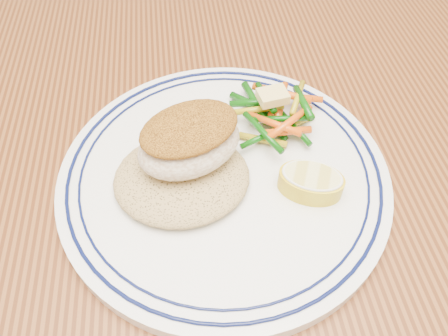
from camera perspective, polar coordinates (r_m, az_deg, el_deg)
dining_table at (r=0.46m, az=1.28°, el=-13.55°), size 1.50×0.90×0.75m
plate at (r=0.40m, az=-0.00°, el=-0.96°), size 0.30×0.30×0.02m
rice_pilaf at (r=0.38m, az=-5.57°, el=-0.96°), size 0.12×0.10×0.02m
fish_fillet at (r=0.37m, az=-4.54°, el=3.66°), size 0.11×0.10×0.05m
vegetable_pile at (r=0.43m, az=6.76°, el=7.34°), size 0.09×0.11×0.03m
butter_pat at (r=0.42m, az=6.38°, el=9.31°), size 0.03×0.03×0.01m
lemon_wedge at (r=0.38m, az=11.27°, el=-1.75°), size 0.07×0.07×0.02m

